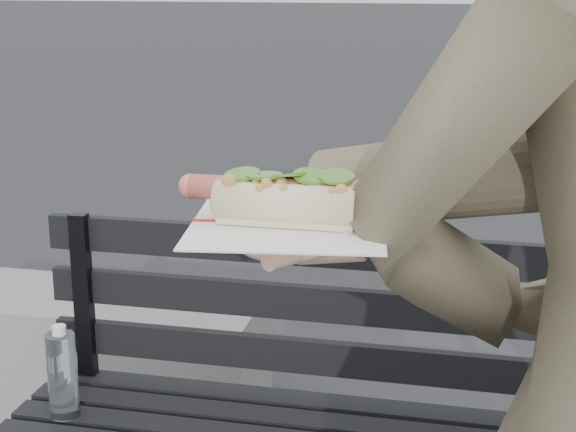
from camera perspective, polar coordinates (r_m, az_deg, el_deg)
name	(u,v)px	position (r m, az deg, el deg)	size (l,w,h in m)	color
park_bench	(349,409)	(1.92, 3.94, -12.31)	(1.50, 0.44, 0.88)	black
concrete_block	(82,352)	(3.03, -13.15, -8.55)	(1.20, 0.40, 0.40)	slate
held_hotdog	(481,180)	(0.90, 12.39, 2.28)	(0.62, 0.30, 0.20)	brown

